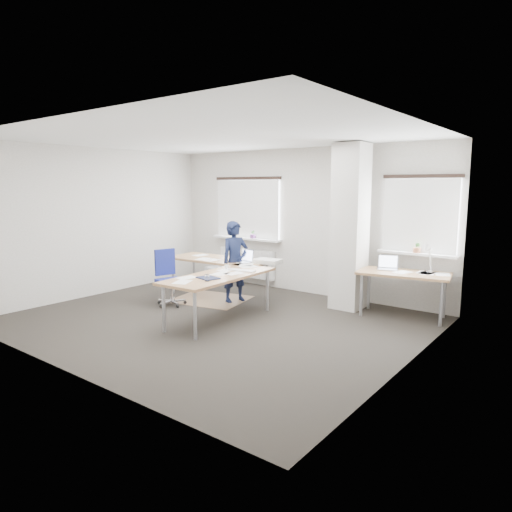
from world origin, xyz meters
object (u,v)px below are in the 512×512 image
Objects in this scene: desk_side at (404,275)px; task_chair at (170,290)px; person at (235,262)px; desk_main at (222,268)px.

desk_side is 1.54× the size of task_chair.
task_chair is at bearing -163.58° from desk_side.
person is at bearing -172.75° from desk_side.
desk_main is at bearing 42.48° from task_chair.
person is (-0.10, 0.47, 0.04)m from desk_main.
desk_main is 1.04m from task_chair.
desk_side is at bearing -53.91° from person.
desk_main is at bearing -163.43° from desk_side.
desk_side is at bearing 42.97° from task_chair.
desk_main is 2.68× the size of task_chair.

